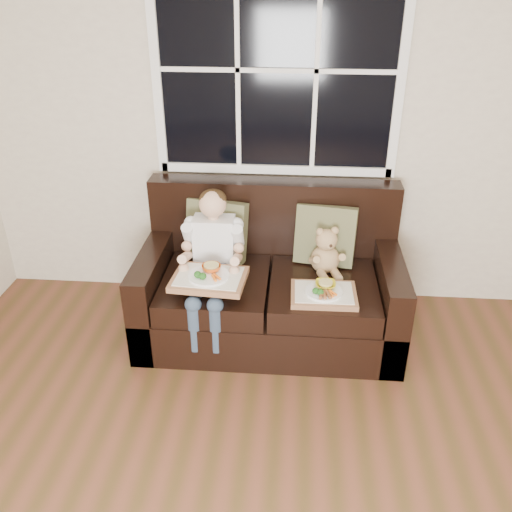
# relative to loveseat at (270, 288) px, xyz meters

# --- Properties ---
(room_walls) EXTENTS (4.52, 5.02, 2.71)m
(room_walls) POSITION_rel_loveseat_xyz_m (0.17, -2.02, 1.28)
(room_walls) COLOR beige
(room_walls) RESTS_ON ground
(window_back) EXTENTS (1.62, 0.04, 1.37)m
(window_back) POSITION_rel_loveseat_xyz_m (-0.00, 0.46, 1.34)
(window_back) COLOR black
(window_back) RESTS_ON room_walls
(loveseat) EXTENTS (1.70, 0.92, 0.96)m
(loveseat) POSITION_rel_loveseat_xyz_m (0.00, 0.00, 0.00)
(loveseat) COLOR black
(loveseat) RESTS_ON ground
(pillow_left) EXTENTS (0.44, 0.27, 0.42)m
(pillow_left) POSITION_rel_loveseat_xyz_m (-0.38, 0.15, 0.35)
(pillow_left) COLOR olive
(pillow_left) RESTS_ON loveseat
(pillow_right) EXTENTS (0.42, 0.25, 0.41)m
(pillow_right) POSITION_rel_loveseat_xyz_m (0.36, 0.15, 0.34)
(pillow_right) COLOR olive
(pillow_right) RESTS_ON loveseat
(child) EXTENTS (0.38, 0.60, 0.87)m
(child) POSITION_rel_loveseat_xyz_m (-0.37, -0.12, 0.33)
(child) COLOR white
(child) RESTS_ON loveseat
(teddy_bear) EXTENTS (0.23, 0.27, 0.33)m
(teddy_bear) POSITION_rel_loveseat_xyz_m (0.36, 0.01, 0.27)
(teddy_bear) COLOR tan
(teddy_bear) RESTS_ON loveseat
(tray_left) EXTENTS (0.46, 0.37, 0.10)m
(tray_left) POSITION_rel_loveseat_xyz_m (-0.35, -0.34, 0.27)
(tray_left) COLOR #9A6745
(tray_left) RESTS_ON child
(tray_right) EXTENTS (0.40, 0.31, 0.09)m
(tray_right) POSITION_rel_loveseat_xyz_m (0.34, -0.30, 0.17)
(tray_right) COLOR #9A6745
(tray_right) RESTS_ON loveseat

